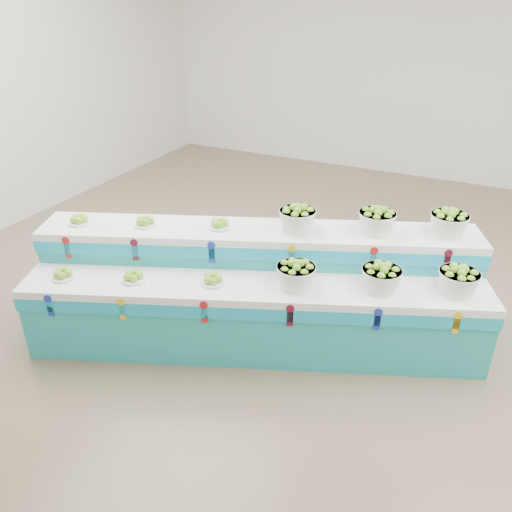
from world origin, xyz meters
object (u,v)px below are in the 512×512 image
object	(u,v)px
basket_lower_left	(296,274)
plate_upper_mid	(145,221)
display_stand	(256,290)
basket_upper_right	(449,223)

from	to	relation	value
basket_lower_left	plate_upper_mid	world-z (taller)	plate_upper_mid
basket_lower_left	display_stand	bearing A→B (deg)	166.63
display_stand	basket_lower_left	bearing A→B (deg)	-35.23
display_stand	basket_upper_right	distance (m)	1.85
basket_upper_right	basket_lower_left	bearing A→B (deg)	-137.54
basket_lower_left	basket_upper_right	size ratio (longest dim) A/B	1.00
display_stand	basket_upper_right	size ratio (longest dim) A/B	12.18
display_stand	plate_upper_mid	xyz separation A→B (m)	(-1.08, -0.16, 0.56)
basket_lower_left	plate_upper_mid	distance (m)	1.53
basket_lower_left	basket_upper_right	world-z (taller)	basket_upper_right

